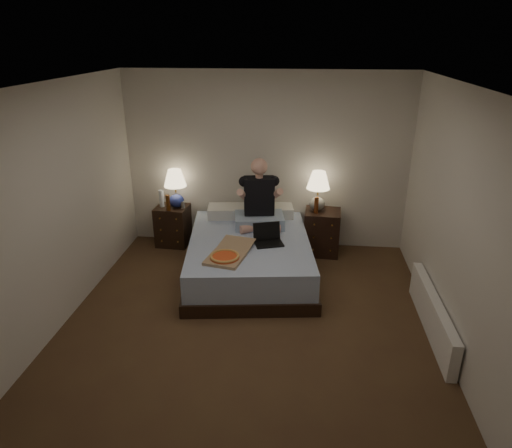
# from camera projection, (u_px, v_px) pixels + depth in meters

# --- Properties ---
(floor) EXTENTS (4.00, 4.50, 0.00)m
(floor) POSITION_uv_depth(u_px,v_px,m) (247.00, 330.00, 4.86)
(floor) COLOR brown
(floor) RESTS_ON ground
(ceiling) EXTENTS (4.00, 4.50, 0.00)m
(ceiling) POSITION_uv_depth(u_px,v_px,m) (245.00, 86.00, 3.91)
(ceiling) COLOR white
(ceiling) RESTS_ON ground
(wall_back) EXTENTS (4.00, 0.00, 2.50)m
(wall_back) POSITION_uv_depth(u_px,v_px,m) (266.00, 162.00, 6.45)
(wall_back) COLOR silver
(wall_back) RESTS_ON ground
(wall_front) EXTENTS (4.00, 0.00, 2.50)m
(wall_front) POSITION_uv_depth(u_px,v_px,m) (193.00, 387.00, 2.32)
(wall_front) COLOR silver
(wall_front) RESTS_ON ground
(wall_left) EXTENTS (0.00, 4.50, 2.50)m
(wall_left) POSITION_uv_depth(u_px,v_px,m) (49.00, 214.00, 4.57)
(wall_left) COLOR silver
(wall_left) RESTS_ON ground
(wall_right) EXTENTS (0.00, 4.50, 2.50)m
(wall_right) POSITION_uv_depth(u_px,v_px,m) (462.00, 230.00, 4.20)
(wall_right) COLOR silver
(wall_right) RESTS_ON ground
(bed) EXTENTS (1.75, 2.19, 0.50)m
(bed) POSITION_uv_depth(u_px,v_px,m) (249.00, 256.00, 5.92)
(bed) COLOR #5E7FBC
(bed) RESTS_ON floor
(nightstand_left) EXTENTS (0.48, 0.44, 0.59)m
(nightstand_left) POSITION_uv_depth(u_px,v_px,m) (173.00, 225.00, 6.76)
(nightstand_left) COLOR black
(nightstand_left) RESTS_ON floor
(nightstand_right) EXTENTS (0.52, 0.47, 0.64)m
(nightstand_right) POSITION_uv_depth(u_px,v_px,m) (322.00, 232.00, 6.48)
(nightstand_right) COLOR black
(nightstand_right) RESTS_ON floor
(lamp_left) EXTENTS (0.32, 0.32, 0.56)m
(lamp_left) POSITION_uv_depth(u_px,v_px,m) (176.00, 189.00, 6.53)
(lamp_left) COLOR navy
(lamp_left) RESTS_ON nightstand_left
(lamp_right) EXTENTS (0.34, 0.34, 0.56)m
(lamp_right) POSITION_uv_depth(u_px,v_px,m) (318.00, 191.00, 6.29)
(lamp_right) COLOR gray
(lamp_right) RESTS_ON nightstand_right
(water_bottle) EXTENTS (0.07, 0.07, 0.25)m
(water_bottle) POSITION_uv_depth(u_px,v_px,m) (162.00, 198.00, 6.61)
(water_bottle) COLOR white
(water_bottle) RESTS_ON nightstand_left
(soda_can) EXTENTS (0.07, 0.07, 0.10)m
(soda_can) POSITION_uv_depth(u_px,v_px,m) (183.00, 205.00, 6.58)
(soda_can) COLOR #A0A19D
(soda_can) RESTS_ON nightstand_left
(beer_bottle_left) EXTENTS (0.06, 0.06, 0.23)m
(beer_bottle_left) POSITION_uv_depth(u_px,v_px,m) (168.00, 203.00, 6.46)
(beer_bottle_left) COLOR #542A0C
(beer_bottle_left) RESTS_ON nightstand_left
(beer_bottle_right) EXTENTS (0.06, 0.06, 0.23)m
(beer_bottle_right) POSITION_uv_depth(u_px,v_px,m) (316.00, 205.00, 6.25)
(beer_bottle_right) COLOR #58260C
(beer_bottle_right) RESTS_ON nightstand_right
(person) EXTENTS (0.73, 0.62, 0.93)m
(person) POSITION_uv_depth(u_px,v_px,m) (259.00, 194.00, 6.03)
(person) COLOR black
(person) RESTS_ON bed
(laptop) EXTENTS (0.41, 0.37, 0.24)m
(laptop) POSITION_uv_depth(u_px,v_px,m) (269.00, 235.00, 5.62)
(laptop) COLOR black
(laptop) RESTS_ON bed
(pizza_box) EXTENTS (0.55, 0.83, 0.08)m
(pizza_box) POSITION_uv_depth(u_px,v_px,m) (225.00, 257.00, 5.24)
(pizza_box) COLOR tan
(pizza_box) RESTS_ON bed
(radiator) EXTENTS (0.10, 1.60, 0.40)m
(radiator) POSITION_uv_depth(u_px,v_px,m) (432.00, 315.00, 4.77)
(radiator) COLOR white
(radiator) RESTS_ON floor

